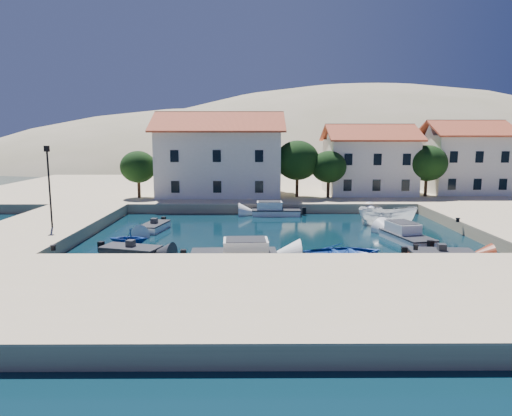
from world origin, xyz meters
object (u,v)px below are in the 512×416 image
(building_mid, at_px, (369,159))
(boat_east, at_px, (387,226))
(building_right, at_px, (464,156))
(cabin_cruiser_east, at_px, (407,236))
(lamppost, at_px, (49,179))
(cabin_cruiser_south, at_px, (234,254))
(rowboat_south, at_px, (343,259))
(building_left, at_px, (220,153))

(building_mid, distance_m, boat_east, 16.47)
(building_right, bearing_deg, building_mid, -175.24)
(building_right, xyz_separation_m, cabin_cruiser_east, (-14.39, -22.94, -5.00))
(building_right, bearing_deg, cabin_cruiser_east, -122.10)
(lamppost, height_order, cabin_cruiser_south, lamppost)
(cabin_cruiser_east, distance_m, boat_east, 6.47)
(building_mid, bearing_deg, cabin_cruiser_east, -96.22)
(building_mid, bearing_deg, boat_east, -97.49)
(building_mid, distance_m, building_right, 12.04)
(building_mid, relative_size, lamppost, 1.69)
(building_right, relative_size, cabin_cruiser_east, 1.76)
(building_mid, height_order, lamppost, building_mid)
(lamppost, relative_size, cabin_cruiser_south, 1.11)
(lamppost, bearing_deg, cabin_cruiser_east, -1.98)
(boat_east, bearing_deg, rowboat_south, 168.36)
(cabin_cruiser_south, xyz_separation_m, boat_east, (13.22, 11.63, -0.48))
(rowboat_south, bearing_deg, cabin_cruiser_east, -61.60)
(cabin_cruiser_south, xyz_separation_m, rowboat_south, (7.12, 0.45, -0.48))
(boat_east, bearing_deg, building_left, 64.74)
(cabin_cruiser_south, height_order, cabin_cruiser_east, same)
(building_right, height_order, boat_east, building_right)
(cabin_cruiser_south, height_order, boat_east, cabin_cruiser_south)
(building_right, distance_m, boat_east, 22.34)
(building_right, xyz_separation_m, cabin_cruiser_south, (-27.26, -28.13, -5.00))
(cabin_cruiser_east, bearing_deg, boat_east, -16.04)
(building_left, bearing_deg, building_right, 3.81)
(building_left, bearing_deg, building_mid, 3.18)
(building_right, relative_size, lamppost, 1.52)
(building_mid, height_order, rowboat_south, building_mid)
(cabin_cruiser_south, height_order, rowboat_south, cabin_cruiser_south)
(rowboat_south, height_order, boat_east, boat_east)
(building_mid, relative_size, cabin_cruiser_east, 1.96)
(boat_east, bearing_deg, cabin_cruiser_east, -166.16)
(rowboat_south, bearing_deg, building_right, -47.14)
(building_left, distance_m, cabin_cruiser_east, 26.68)
(building_right, xyz_separation_m, boat_east, (-14.04, -16.49, -5.47))
(cabin_cruiser_south, bearing_deg, boat_east, 38.68)
(cabin_cruiser_east, bearing_deg, building_mid, -19.12)
(building_right, relative_size, cabin_cruiser_south, 1.69)
(building_left, relative_size, cabin_cruiser_south, 2.63)
(cabin_cruiser_south, distance_m, cabin_cruiser_east, 13.87)
(cabin_cruiser_south, bearing_deg, cabin_cruiser_east, 19.29)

